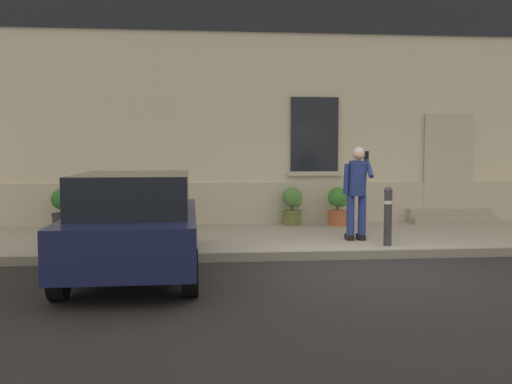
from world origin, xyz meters
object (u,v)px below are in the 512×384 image
Objects in this scene: hatchback_car_navy at (136,221)px; planter_terracotta at (338,205)px; person_on_phone at (357,187)px; planter_cream at (179,208)px; planter_charcoal at (62,208)px; planter_olive at (292,205)px; bollard_near_person at (388,214)px.

planter_terracotta is (4.03, 4.02, -0.18)m from hatchback_car_navy.
hatchback_car_navy is at bearing -170.92° from person_on_phone.
person_on_phone reaches higher than hatchback_car_navy.
hatchback_car_navy reaches higher than planter_terracotta.
hatchback_car_navy is at bearing -97.66° from planter_cream.
planter_charcoal is at bearing 116.49° from hatchback_car_navy.
planter_cream is 3.54m from planter_terracotta.
planter_cream is at bearing 82.34° from hatchback_car_navy.
planter_cream is (2.51, -0.31, 0.00)m from planter_charcoal.
planter_cream is at bearing -7.10° from planter_charcoal.
hatchback_car_navy is at bearing -63.51° from planter_charcoal.
planter_charcoal is at bearing 172.90° from planter_cream.
planter_cream is 1.00× the size of planter_terracotta.
hatchback_car_navy reaches higher than planter_cream.
planter_terracotta is at bearing 68.65° from person_on_phone.
hatchback_car_navy is 5.11m from planter_olive.
planter_terracotta is at bearing -0.10° from planter_charcoal.
hatchback_car_navy is 5.69m from planter_terracotta.
planter_cream and planter_olive have the same top height.
person_on_phone reaches higher than bollard_near_person.
person_on_phone is 3.87m from planter_cream.
hatchback_car_navy reaches higher than bollard_near_person.
planter_charcoal is 5.02m from planter_olive.
person_on_phone is 2.03× the size of planter_terracotta.
planter_charcoal is 2.53m from planter_cream.
person_on_phone is 2.03× the size of planter_cream.
planter_terracotta is (3.53, 0.30, 0.00)m from planter_cream.
planter_olive is (2.51, 0.41, 0.00)m from planter_cream.
hatchback_car_navy is 4.76× the size of planter_terracotta.
person_on_phone is 2.03× the size of planter_charcoal.
planter_cream is at bearing -170.78° from planter_olive.
hatchback_car_navy is 4.76× the size of planter_cream.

